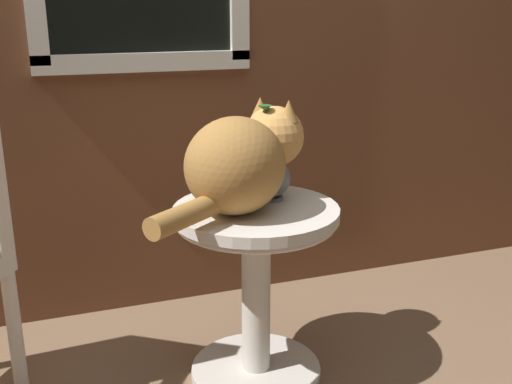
% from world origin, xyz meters
% --- Properties ---
extents(wicker_side_table, '(0.53, 0.53, 0.60)m').
position_xyz_m(wicker_side_table, '(0.19, 0.18, 0.40)').
color(wicker_side_table, silver).
rests_on(wicker_side_table, ground_plane).
extents(cat, '(0.59, 0.47, 0.32)m').
position_xyz_m(cat, '(0.14, 0.18, 0.76)').
color(cat, '#AD7A3D').
rests_on(cat, wicker_side_table).
extents(pewter_vase_with_ivy, '(0.12, 0.12, 0.31)m').
position_xyz_m(pewter_vase_with_ivy, '(0.26, 0.24, 0.69)').
color(pewter_vase_with_ivy, slate).
rests_on(pewter_vase_with_ivy, wicker_side_table).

